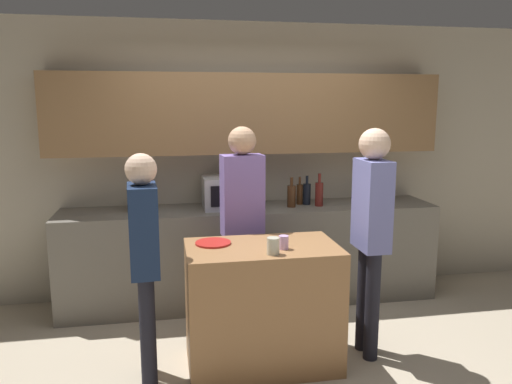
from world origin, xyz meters
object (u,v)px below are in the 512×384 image
object	(u,v)px
bottle_3	(319,194)
person_center	(242,211)
bottle_0	(291,196)
bottle_2	(307,193)
person_right	(144,249)
cup_1	(284,242)
plate_on_island	(213,243)
person_left	(371,222)
bottle_1	(300,194)
toaster	(144,201)
potted_plant	(379,183)
cup_0	(273,246)
microwave	(230,192)

from	to	relation	value
bottle_3	person_center	bearing A→B (deg)	-145.52
bottle_0	bottle_2	size ratio (longest dim) A/B	1.02
person_center	person_right	xyz separation A→B (m)	(-0.78, -0.63, -0.10)
cup_1	person_center	world-z (taller)	person_center
plate_on_island	person_left	distance (m)	1.18
bottle_1	bottle_3	size ratio (longest dim) A/B	0.86
person_right	bottle_1	bearing A→B (deg)	128.74
bottle_1	bottle_2	xyz separation A→B (m)	(0.07, -0.02, 0.00)
bottle_3	cup_1	distance (m)	1.43
bottle_2	cup_1	distance (m)	1.47
toaster	bottle_1	bearing A→B (deg)	1.45
cup_1	potted_plant	bearing A→B (deg)	45.63
bottle_2	person_center	xyz separation A→B (m)	(-0.75, -0.68, -0.00)
person_right	bottle_2	bearing A→B (deg)	127.02
bottle_0	person_right	xyz separation A→B (m)	(-1.35, -1.22, -0.10)
bottle_1	bottle_3	xyz separation A→B (m)	(0.16, -0.12, 0.02)
person_right	bottle_0	bearing A→B (deg)	128.49
bottle_2	person_left	bearing A→B (deg)	-84.04
toaster	plate_on_island	bearing A→B (deg)	-64.71
potted_plant	bottle_3	distance (m)	0.66
bottle_2	cup_1	world-z (taller)	bottle_2
potted_plant	bottle_2	xyz separation A→B (m)	(-0.75, 0.02, -0.09)
toaster	bottle_0	world-z (taller)	bottle_0
plate_on_island	bottle_2	bearing A→B (deg)	47.67
toaster	plate_on_island	size ratio (longest dim) A/B	1.00
bottle_1	cup_0	size ratio (longest dim) A/B	2.36
potted_plant	person_left	world-z (taller)	person_left
plate_on_island	toaster	bearing A→B (deg)	115.29
microwave	bottle_0	bearing A→B (deg)	-7.24
toaster	cup_0	world-z (taller)	toaster
cup_0	person_left	distance (m)	0.83
bottle_3	bottle_0	bearing A→B (deg)	179.25
bottle_2	plate_on_island	bearing A→B (deg)	-132.33
bottle_3	cup_1	xyz separation A→B (m)	(-0.66, -1.26, -0.10)
cup_0	cup_1	size ratio (longest dim) A/B	1.21
microwave	person_center	world-z (taller)	person_center
person_center	bottle_3	bearing A→B (deg)	-150.72
bottle_2	person_center	size ratio (longest dim) A/B	0.16
bottle_0	bottle_3	bearing A→B (deg)	-0.75
potted_plant	bottle_1	world-z (taller)	potted_plant
cup_0	person_left	world-z (taller)	person_left
bottle_1	person_right	world-z (taller)	person_right
potted_plant	bottle_2	world-z (taller)	potted_plant
bottle_0	bottle_3	world-z (taller)	bottle_3
potted_plant	bottle_1	bearing A→B (deg)	177.34
person_left	person_right	size ratio (longest dim) A/B	1.09
bottle_2	person_left	world-z (taller)	person_left
person_right	microwave	bearing A→B (deg)	145.71
bottle_3	person_right	bearing A→B (deg)	-143.16
cup_0	person_left	size ratio (longest dim) A/B	0.07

